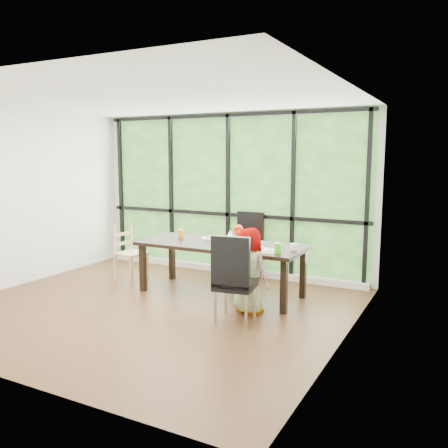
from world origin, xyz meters
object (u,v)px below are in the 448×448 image
(plate_far, at_px, (210,238))
(tissue_box, at_px, (230,242))
(green_cup, at_px, (278,248))
(chair_interior_leather, at_px, (235,278))
(chair_end_beech, at_px, (131,254))
(child_toddler, at_px, (239,255))
(plate_near, at_px, (259,250))
(white_mug, at_px, (294,247))
(dining_table, at_px, (221,269))
(chair_window_leather, at_px, (246,246))
(orange_cup, at_px, (181,233))
(child_older, at_px, (251,271))

(plate_far, height_order, tissue_box, tissue_box)
(green_cup, bearing_deg, chair_interior_leather, -114.35)
(chair_end_beech, relative_size, child_toddler, 0.96)
(plate_far, distance_m, plate_near, 1.09)
(child_toddler, height_order, white_mug, child_toddler)
(chair_end_beech, height_order, plate_far, chair_end_beech)
(plate_far, height_order, green_cup, green_cup)
(chair_end_beech, height_order, plate_near, chair_end_beech)
(dining_table, height_order, chair_window_leather, chair_window_leather)
(plate_near, relative_size, green_cup, 1.95)
(dining_table, height_order, white_mug, white_mug)
(orange_cup, bearing_deg, white_mug, -4.41)
(green_cup, xyz_separation_m, white_mug, (0.11, 0.30, -0.02))
(child_toddler, xyz_separation_m, tissue_box, (0.22, -0.72, 0.34))
(child_older, relative_size, plate_far, 4.42)
(plate_near, bearing_deg, chair_window_leather, 122.38)
(dining_table, relative_size, chair_window_leather, 2.23)
(child_older, relative_size, orange_cup, 8.89)
(dining_table, relative_size, plate_far, 9.62)
(chair_interior_leather, xyz_separation_m, plate_far, (-1.00, 1.16, 0.22))
(green_cup, distance_m, tissue_box, 0.77)
(child_older, bearing_deg, chair_interior_leather, 99.60)
(chair_window_leather, xyz_separation_m, chair_interior_leather, (0.73, -1.87, 0.00))
(chair_window_leather, relative_size, orange_cup, 8.71)
(dining_table, distance_m, orange_cup, 0.91)
(chair_interior_leather, bearing_deg, plate_far, -57.86)
(child_older, bearing_deg, plate_far, -23.46)
(child_older, xyz_separation_m, plate_near, (-0.03, 0.35, 0.21))
(child_older, xyz_separation_m, green_cup, (0.26, 0.26, 0.27))
(orange_cup, xyz_separation_m, green_cup, (1.75, -0.45, 0.01))
(chair_window_leather, distance_m, plate_near, 1.37)
(dining_table, distance_m, child_older, 0.91)
(plate_near, height_order, white_mug, white_mug)
(chair_window_leather, distance_m, child_older, 1.67)
(dining_table, height_order, plate_far, plate_far)
(chair_end_beech, distance_m, white_mug, 2.71)
(chair_window_leather, distance_m, tissue_box, 1.15)
(chair_window_leather, distance_m, orange_cup, 1.11)
(chair_interior_leather, distance_m, child_toddler, 1.65)
(plate_far, relative_size, plate_near, 0.95)
(chair_interior_leather, xyz_separation_m, white_mug, (0.40, 0.94, 0.25))
(dining_table, bearing_deg, orange_cup, 168.16)
(chair_interior_leather, height_order, tissue_box, chair_interior_leather)
(plate_far, relative_size, white_mug, 2.86)
(chair_window_leather, distance_m, green_cup, 1.62)
(dining_table, bearing_deg, tissue_box, -32.51)
(chair_interior_leather, xyz_separation_m, tissue_box, (-0.47, 0.78, 0.27))
(dining_table, height_order, child_older, child_older)
(dining_table, relative_size, chair_interior_leather, 2.23)
(child_toddler, bearing_deg, tissue_box, -86.01)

